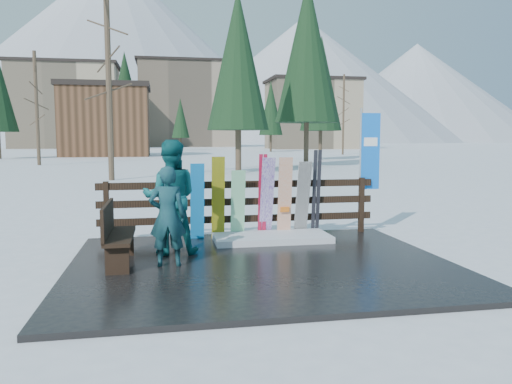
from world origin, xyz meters
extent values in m
plane|color=white|center=(0.00, 0.00, 0.00)|extent=(700.00, 700.00, 0.00)
cube|color=black|center=(0.00, 0.00, 0.04)|extent=(6.00, 5.00, 0.08)
cube|color=black|center=(-2.60, 2.20, 0.66)|extent=(0.10, 0.10, 1.15)
cube|color=black|center=(-1.30, 2.20, 0.66)|extent=(0.10, 0.10, 1.15)
cube|color=black|center=(0.00, 2.20, 0.66)|extent=(0.10, 0.10, 1.15)
cube|color=black|center=(1.30, 2.20, 0.66)|extent=(0.10, 0.10, 1.15)
cube|color=black|center=(2.60, 2.20, 0.66)|extent=(0.10, 0.10, 1.15)
cube|color=black|center=(0.00, 2.20, 0.43)|extent=(5.60, 0.05, 0.14)
cube|color=black|center=(0.00, 2.20, 0.78)|extent=(5.60, 0.05, 0.14)
cube|color=black|center=(0.00, 2.20, 1.13)|extent=(5.60, 0.05, 0.14)
cube|color=white|center=(0.53, 1.60, 0.14)|extent=(2.23, 1.00, 0.12)
cube|color=black|center=(-2.20, 0.26, 0.53)|extent=(0.40, 1.50, 0.06)
cube|color=black|center=(-2.20, -0.34, 0.30)|extent=(0.34, 0.06, 0.45)
cube|color=black|center=(-2.20, 0.86, 0.30)|extent=(0.34, 0.06, 0.45)
cube|color=black|center=(-2.38, 0.26, 0.80)|extent=(0.05, 1.50, 0.50)
cube|color=#0E75C7|center=(-0.87, 1.98, 0.83)|extent=(0.27, 0.30, 1.50)
cube|color=silver|center=(-0.08, 1.98, 0.76)|extent=(0.28, 0.24, 1.35)
cube|color=#D8D10A|center=(-0.47, 1.98, 0.89)|extent=(0.25, 0.20, 1.62)
cube|color=white|center=(0.51, 1.98, 0.88)|extent=(0.26, 0.42, 1.60)
cube|color=black|center=(1.25, 1.98, 0.84)|extent=(0.27, 0.41, 1.52)
cube|color=silver|center=(0.87, 1.98, 0.88)|extent=(0.28, 0.20, 1.60)
cube|color=#A81433|center=(0.39, 2.05, 0.91)|extent=(0.07, 0.18, 1.66)
cube|color=#A81433|center=(0.48, 2.05, 0.91)|extent=(0.08, 0.18, 1.66)
cube|color=black|center=(1.51, 2.05, 0.95)|extent=(0.08, 0.18, 1.74)
cube|color=black|center=(1.60, 2.05, 0.95)|extent=(0.08, 0.18, 1.74)
cylinder|color=silver|center=(2.57, 2.25, 1.38)|extent=(0.04, 0.04, 2.60)
cube|color=blue|center=(2.79, 2.25, 1.78)|extent=(0.42, 0.02, 1.60)
imported|color=#1B5B52|center=(-1.47, 0.04, 0.86)|extent=(0.59, 0.41, 1.55)
imported|color=#0F585D|center=(-1.41, 0.88, 1.05)|extent=(1.00, 0.80, 1.95)
cube|color=tan|center=(-22.00, 110.00, 9.00)|extent=(22.00, 14.00, 18.00)
cube|color=black|center=(-22.00, 110.00, 18.30)|extent=(23.10, 14.70, 0.60)
cube|color=gray|center=(6.00, 130.00, 11.00)|extent=(26.00, 16.00, 22.00)
cube|color=black|center=(6.00, 130.00, 22.30)|extent=(27.30, 16.80, 0.60)
cube|color=tan|center=(30.00, 95.00, 7.00)|extent=(18.00, 12.00, 14.00)
cube|color=black|center=(30.00, 95.00, 14.30)|extent=(18.90, 12.60, 0.60)
cube|color=brown|center=(-8.00, 55.00, 4.00)|extent=(10.00, 8.00, 8.00)
cube|color=black|center=(-8.00, 55.00, 8.30)|extent=(10.50, 8.40, 0.60)
cylinder|color=#382B1E|center=(-4.00, 18.00, 5.45)|extent=(0.28, 0.28, 10.90)
cone|color=black|center=(3.00, 22.00, 5.16)|extent=(3.71, 3.71, 10.31)
cone|color=black|center=(9.00, 28.00, 6.50)|extent=(4.68, 4.68, 13.01)
cylinder|color=#382B1E|center=(-11.00, 34.00, 4.40)|extent=(0.28, 0.28, 8.80)
cone|color=black|center=(14.00, 40.00, 5.75)|extent=(4.14, 4.14, 11.49)
cylinder|color=#382B1E|center=(22.00, 55.00, 5.21)|extent=(0.28, 0.28, 10.41)
cone|color=black|center=(-6.00, 60.00, 6.35)|extent=(4.57, 4.57, 12.70)
cone|color=black|center=(16.00, 72.00, 5.39)|extent=(3.88, 3.88, 10.77)
cone|color=black|center=(2.00, 85.00, 4.51)|extent=(3.24, 3.24, 9.01)
cone|color=white|center=(-30.00, 340.00, 60.00)|extent=(260.00, 260.00, 120.00)
cone|color=white|center=(90.00, 310.00, 40.00)|extent=(200.00, 200.00, 80.00)
cone|color=white|center=(180.00, 330.00, 35.00)|extent=(180.00, 180.00, 70.00)
camera|label=1|loc=(-1.54, -7.66, 2.04)|focal=35.00mm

